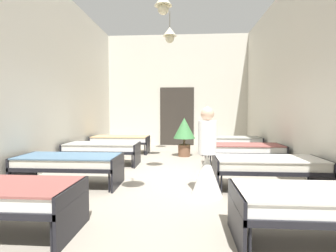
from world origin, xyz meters
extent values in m
cube|color=#9E9384|center=(0.00, 0.00, -0.05)|extent=(6.36, 10.77, 0.10)
cube|color=beige|center=(0.00, 5.18, 2.28)|extent=(6.16, 0.20, 4.56)
cube|color=beige|center=(-2.98, 0.00, 2.28)|extent=(0.20, 10.17, 4.56)
cube|color=beige|center=(2.98, 0.00, 2.28)|extent=(0.20, 10.17, 4.56)
cube|color=#2D2823|center=(0.00, 5.06, 1.20)|extent=(1.40, 0.06, 2.40)
cone|color=beige|center=(-0.21, 0.89, 4.16)|extent=(0.44, 0.44, 0.28)
sphere|color=beige|center=(-0.21, 0.89, 3.94)|extent=(0.28, 0.28, 0.28)
cylinder|color=brown|center=(-0.16, 2.67, 4.33)|extent=(0.02, 0.02, 0.47)
cone|color=beige|center=(-0.16, 2.67, 3.94)|extent=(0.44, 0.44, 0.28)
sphere|color=beige|center=(-0.16, 2.67, 3.72)|extent=(0.28, 0.28, 0.28)
cylinder|color=black|center=(-0.96, -3.21, 0.17)|extent=(0.03, 0.03, 0.34)
cylinder|color=black|center=(-0.96, -2.49, 0.17)|extent=(0.03, 0.03, 0.34)
cube|color=black|center=(-0.90, -2.85, 0.29)|extent=(0.04, 0.84, 0.57)
cylinder|color=black|center=(0.96, -3.21, 0.17)|extent=(0.03, 0.03, 0.34)
cylinder|color=black|center=(0.96, -2.49, 0.17)|extent=(0.03, 0.03, 0.34)
cube|color=black|center=(1.83, -2.85, 0.38)|extent=(1.90, 0.84, 0.07)
cube|color=black|center=(0.90, -2.85, 0.29)|extent=(0.04, 0.84, 0.57)
cube|color=white|center=(1.83, -2.85, 0.48)|extent=(1.82, 0.78, 0.14)
cube|color=beige|center=(1.83, -2.85, 0.56)|extent=(1.86, 0.82, 0.02)
cylinder|color=black|center=(-2.70, -1.31, 0.17)|extent=(0.03, 0.03, 0.34)
cylinder|color=black|center=(-2.70, -0.59, 0.17)|extent=(0.03, 0.03, 0.34)
cylinder|color=black|center=(-0.96, -1.31, 0.17)|extent=(0.03, 0.03, 0.34)
cylinder|color=black|center=(-0.96, -0.59, 0.17)|extent=(0.03, 0.03, 0.34)
cube|color=black|center=(-1.83, -0.95, 0.38)|extent=(1.90, 0.84, 0.07)
cube|color=black|center=(-2.76, -0.95, 0.29)|extent=(0.04, 0.84, 0.57)
cube|color=black|center=(-0.90, -0.95, 0.29)|extent=(0.04, 0.84, 0.57)
cube|color=silver|center=(-1.83, -0.95, 0.48)|extent=(1.82, 0.78, 0.14)
cube|color=slate|center=(-1.83, -0.95, 0.56)|extent=(1.86, 0.82, 0.02)
cylinder|color=black|center=(0.96, -1.31, 0.17)|extent=(0.03, 0.03, 0.34)
cylinder|color=black|center=(0.96, -0.59, 0.17)|extent=(0.03, 0.03, 0.34)
cylinder|color=black|center=(2.70, -1.31, 0.17)|extent=(0.03, 0.03, 0.34)
cylinder|color=black|center=(2.70, -0.59, 0.17)|extent=(0.03, 0.03, 0.34)
cube|color=black|center=(1.83, -0.95, 0.38)|extent=(1.90, 0.84, 0.07)
cube|color=black|center=(0.90, -0.95, 0.29)|extent=(0.04, 0.84, 0.57)
cube|color=black|center=(2.76, -0.95, 0.29)|extent=(0.04, 0.84, 0.57)
cube|color=silver|center=(1.83, -0.95, 0.48)|extent=(1.82, 0.78, 0.14)
cube|color=beige|center=(1.83, -0.95, 0.56)|extent=(1.86, 0.82, 0.02)
cylinder|color=black|center=(-2.70, 0.59, 0.17)|extent=(0.03, 0.03, 0.34)
cylinder|color=black|center=(-2.70, 1.31, 0.17)|extent=(0.03, 0.03, 0.34)
cylinder|color=black|center=(-0.96, 0.59, 0.17)|extent=(0.03, 0.03, 0.34)
cylinder|color=black|center=(-0.96, 1.31, 0.17)|extent=(0.03, 0.03, 0.34)
cube|color=black|center=(-1.83, 0.95, 0.38)|extent=(1.90, 0.84, 0.07)
cube|color=black|center=(-2.76, 0.95, 0.29)|extent=(0.04, 0.84, 0.57)
cube|color=black|center=(-0.90, 0.95, 0.29)|extent=(0.04, 0.84, 0.57)
cube|color=white|center=(-1.83, 0.95, 0.48)|extent=(1.82, 0.78, 0.14)
cube|color=#9E9E93|center=(-1.83, 0.95, 0.56)|extent=(1.86, 0.82, 0.02)
cylinder|color=black|center=(0.96, 0.59, 0.17)|extent=(0.03, 0.03, 0.34)
cylinder|color=black|center=(0.96, 1.31, 0.17)|extent=(0.03, 0.03, 0.34)
cylinder|color=black|center=(2.70, 0.59, 0.17)|extent=(0.03, 0.03, 0.34)
cylinder|color=black|center=(2.70, 1.31, 0.17)|extent=(0.03, 0.03, 0.34)
cube|color=black|center=(1.83, 0.95, 0.38)|extent=(1.90, 0.84, 0.07)
cube|color=black|center=(0.90, 0.95, 0.29)|extent=(0.04, 0.84, 0.57)
cube|color=black|center=(2.76, 0.95, 0.29)|extent=(0.04, 0.84, 0.57)
cube|color=white|center=(1.83, 0.95, 0.48)|extent=(1.82, 0.78, 0.14)
cube|color=#8C4C47|center=(1.83, 0.95, 0.56)|extent=(1.86, 0.82, 0.02)
cylinder|color=black|center=(-2.70, 2.49, 0.17)|extent=(0.03, 0.03, 0.34)
cylinder|color=black|center=(-2.70, 3.21, 0.17)|extent=(0.03, 0.03, 0.34)
cylinder|color=black|center=(-0.96, 2.49, 0.17)|extent=(0.03, 0.03, 0.34)
cylinder|color=black|center=(-0.96, 3.21, 0.17)|extent=(0.03, 0.03, 0.34)
cube|color=black|center=(-1.83, 2.85, 0.38)|extent=(1.90, 0.84, 0.07)
cube|color=black|center=(-2.76, 2.85, 0.29)|extent=(0.04, 0.84, 0.57)
cube|color=black|center=(-0.90, 2.85, 0.29)|extent=(0.04, 0.84, 0.57)
cube|color=white|center=(-1.83, 2.85, 0.48)|extent=(1.82, 0.78, 0.14)
cube|color=tan|center=(-1.83, 2.85, 0.56)|extent=(1.86, 0.82, 0.02)
cylinder|color=black|center=(0.96, 2.49, 0.17)|extent=(0.03, 0.03, 0.34)
cylinder|color=black|center=(0.96, 3.21, 0.17)|extent=(0.03, 0.03, 0.34)
cylinder|color=black|center=(2.70, 2.49, 0.17)|extent=(0.03, 0.03, 0.34)
cylinder|color=black|center=(2.70, 3.21, 0.17)|extent=(0.03, 0.03, 0.34)
cube|color=black|center=(1.83, 2.85, 0.38)|extent=(1.90, 0.84, 0.07)
cube|color=black|center=(0.90, 2.85, 0.29)|extent=(0.04, 0.84, 0.57)
cube|color=black|center=(2.76, 2.85, 0.29)|extent=(0.04, 0.84, 0.57)
cube|color=white|center=(1.83, 2.85, 0.48)|extent=(1.82, 0.78, 0.14)
cube|color=#9E9E93|center=(1.83, 2.85, 0.56)|extent=(1.86, 0.82, 0.02)
cone|color=white|center=(0.71, -1.38, 0.35)|extent=(0.52, 0.52, 0.70)
cylinder|color=white|center=(0.71, -1.38, 0.97)|extent=(0.30, 0.30, 0.55)
sphere|color=beige|center=(0.71, -1.38, 1.36)|extent=(0.22, 0.22, 0.22)
cone|color=white|center=(0.71, -1.38, 1.44)|extent=(0.18, 0.18, 0.10)
cylinder|color=brown|center=(0.32, 2.37, 0.18)|extent=(0.38, 0.38, 0.37)
cylinder|color=brown|center=(0.32, 2.37, 0.47)|extent=(0.06, 0.06, 0.20)
cone|color=#3D7A42|center=(0.32, 2.37, 0.89)|extent=(0.68, 0.68, 0.64)
camera|label=1|loc=(0.35, -5.57, 1.39)|focal=27.30mm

